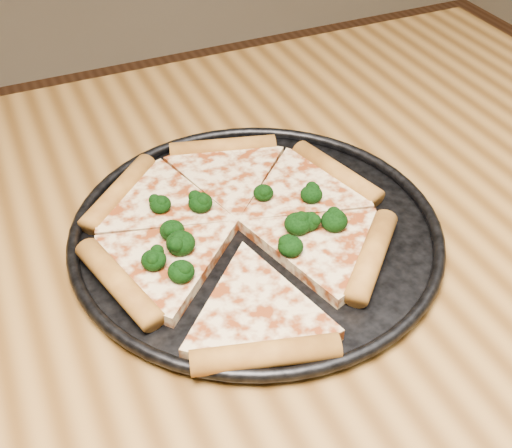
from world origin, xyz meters
name	(u,v)px	position (x,y,z in m)	size (l,w,h in m)	color
dining_table	(233,352)	(0.00, 0.00, 0.66)	(1.20, 0.90, 0.75)	olive
pizza_pan	(256,230)	(0.05, 0.05, 0.76)	(0.37, 0.37, 0.02)	black
pizza	(239,226)	(0.03, 0.06, 0.77)	(0.31, 0.34, 0.02)	#E1C289
broccoli_florets	(239,227)	(0.03, 0.05, 0.78)	(0.20, 0.13, 0.02)	black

